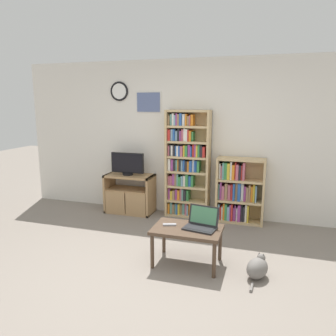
{
  "coord_description": "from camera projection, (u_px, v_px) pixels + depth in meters",
  "views": [
    {
      "loc": [
        1.24,
        -3.06,
        1.9
      ],
      "look_at": [
        -0.1,
        1.24,
        1.0
      ],
      "focal_mm": 35.0,
      "sensor_mm": 36.0,
      "label": 1
    }
  ],
  "objects": [
    {
      "name": "bookshelf_short",
      "position": [
        237.0,
        191.0,
        5.24
      ],
      "size": [
        0.75,
        0.3,
        1.05
      ],
      "color": "tan",
      "rests_on": "ground_plane"
    },
    {
      "name": "tv_stand",
      "position": [
        130.0,
        194.0,
        5.71
      ],
      "size": [
        0.83,
        0.43,
        0.67
      ],
      "color": "tan",
      "rests_on": "ground_plane"
    },
    {
      "name": "cat",
      "position": [
        258.0,
        268.0,
        3.6
      ],
      "size": [
        0.31,
        0.5,
        0.27
      ],
      "rotation": [
        0.0,
        0.0,
        -0.44
      ],
      "color": "slate",
      "rests_on": "ground_plane"
    },
    {
      "name": "coffee_table",
      "position": [
        187.0,
        232.0,
        3.85
      ],
      "size": [
        0.81,
        0.52,
        0.45
      ],
      "color": "#4C3828",
      "rests_on": "ground_plane"
    },
    {
      "name": "ground_plane",
      "position": [
        143.0,
        278.0,
        3.61
      ],
      "size": [
        18.0,
        18.0,
        0.0
      ],
      "primitive_type": "plane",
      "color": "gray"
    },
    {
      "name": "bookshelf_tall",
      "position": [
        186.0,
        164.0,
        5.43
      ],
      "size": [
        0.73,
        0.26,
        1.78
      ],
      "color": "tan",
      "rests_on": "ground_plane"
    },
    {
      "name": "wall_back",
      "position": [
        192.0,
        138.0,
        5.48
      ],
      "size": [
        6.19,
        0.09,
        2.6
      ],
      "color": "silver",
      "rests_on": "ground_plane"
    },
    {
      "name": "laptop",
      "position": [
        201.0,
        223.0,
        3.83
      ],
      "size": [
        0.41,
        0.33,
        0.25
      ],
      "rotation": [
        0.0,
        0.0,
        -0.17
      ],
      "color": "#232326",
      "rests_on": "coffee_table"
    },
    {
      "name": "remote_near_laptop",
      "position": [
        170.0,
        225.0,
        3.92
      ],
      "size": [
        0.17,
        0.09,
        0.02
      ],
      "rotation": [
        0.0,
        0.0,
        1.89
      ],
      "color": "#99999E",
      "rests_on": "coffee_table"
    },
    {
      "name": "television",
      "position": [
        128.0,
        164.0,
        5.61
      ],
      "size": [
        0.59,
        0.18,
        0.39
      ],
      "color": "black",
      "rests_on": "tv_stand"
    }
  ]
}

